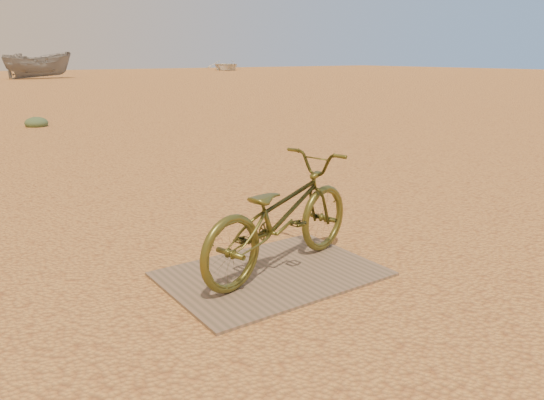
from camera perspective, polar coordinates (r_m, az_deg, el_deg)
ground at (r=3.81m, az=-6.28°, el=-10.62°), size 120.00×120.00×0.00m
plywood_board at (r=4.17m, az=0.00°, el=-7.96°), size 1.63×1.14×0.02m
bicycle at (r=4.10m, az=0.92°, el=-1.59°), size 1.78×1.00×0.89m
boat_mid_right at (r=42.07m, az=-23.82°, el=13.12°), size 4.98×2.36×1.86m
boat_far_right at (r=59.57m, az=-5.00°, el=14.25°), size 5.36×6.22×1.08m
kale_b at (r=13.99m, az=-23.98°, el=7.24°), size 0.53×0.53×0.29m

